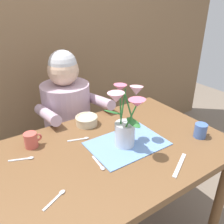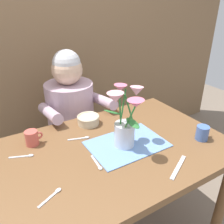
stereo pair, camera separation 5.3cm
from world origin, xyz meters
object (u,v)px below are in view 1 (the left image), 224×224
ceramic_bowl (87,120)px  ceramic_mug (31,140)px  coffee_cup (201,130)px  flower_vase (125,120)px  dinner_knife (180,165)px  seated_person (69,127)px

ceramic_bowl → ceramic_mug: ceramic_mug is taller
ceramic_bowl → coffee_cup: coffee_cup is taller
flower_vase → ceramic_mug: (-0.41, 0.26, -0.11)m
dinner_knife → ceramic_mug: size_ratio=2.04×
ceramic_bowl → ceramic_mug: size_ratio=1.46×
ceramic_bowl → coffee_cup: 0.66m
seated_person → coffee_cup: size_ratio=12.20×
flower_vase → ceramic_mug: flower_vase is taller
dinner_knife → coffee_cup: bearing=-7.0°
seated_person → dinner_knife: 0.94m
seated_person → coffee_cup: 0.94m
coffee_cup → ceramic_mug: (-0.81, 0.43, 0.00)m
flower_vase → seated_person: bearing=94.2°
seated_person → dinner_knife: seated_person is taller
ceramic_mug → ceramic_bowl: bearing=7.6°
ceramic_mug → seated_person: bearing=45.6°
seated_person → ceramic_mug: seated_person is taller
flower_vase → dinner_knife: bearing=-67.1°
seated_person → ceramic_mug: 0.56m
seated_person → ceramic_mug: (-0.36, -0.37, 0.22)m
coffee_cup → ceramic_mug: bearing=152.0°
ceramic_bowl → seated_person: bearing=87.9°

